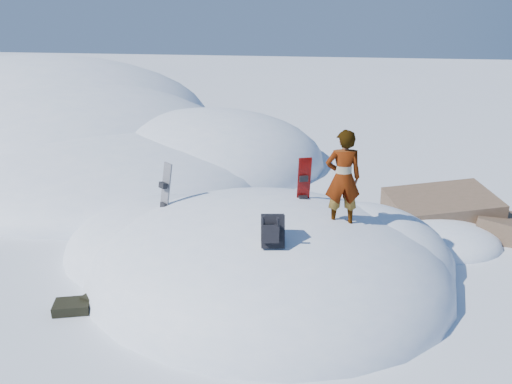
% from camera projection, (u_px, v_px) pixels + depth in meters
% --- Properties ---
extents(ground, '(120.00, 120.00, 0.00)m').
position_uv_depth(ground, '(266.00, 276.00, 9.63)').
color(ground, white).
rests_on(ground, ground).
extents(snow_mound, '(8.00, 6.00, 3.00)m').
position_uv_depth(snow_mound, '(259.00, 269.00, 9.89)').
color(snow_mound, white).
rests_on(snow_mound, ground).
extents(snow_ridge, '(21.50, 18.50, 6.40)m').
position_uv_depth(snow_ridge, '(66.00, 138.00, 20.81)').
color(snow_ridge, white).
rests_on(snow_ridge, ground).
extents(rock_outcrop, '(4.68, 4.41, 1.68)m').
position_uv_depth(rock_outcrop, '(446.00, 231.00, 11.66)').
color(rock_outcrop, brown).
rests_on(rock_outcrop, ground).
extents(snowboard_red, '(0.29, 0.25, 1.35)m').
position_uv_depth(snowboard_red, '(303.00, 190.00, 9.51)').
color(snowboard_red, '#B60C09').
rests_on(snowboard_red, snow_mound).
extents(snowboard_dark, '(0.38, 0.38, 1.40)m').
position_uv_depth(snowboard_dark, '(165.00, 197.00, 9.90)').
color(snowboard_dark, black).
rests_on(snowboard_dark, snow_mound).
extents(backpack, '(0.44, 0.51, 0.61)m').
position_uv_depth(backpack, '(272.00, 231.00, 7.80)').
color(backpack, black).
rests_on(backpack, snow_mound).
extents(gear_pile, '(0.80, 0.63, 0.21)m').
position_uv_depth(gear_pile, '(75.00, 305.00, 8.45)').
color(gear_pile, black).
rests_on(gear_pile, ground).
extents(person, '(0.69, 0.53, 1.68)m').
position_uv_depth(person, '(343.00, 178.00, 8.47)').
color(person, slate).
rests_on(person, snow_mound).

